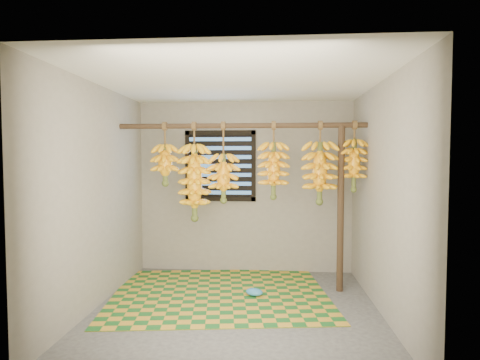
# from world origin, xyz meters

# --- Properties ---
(floor) EXTENTS (3.00, 3.00, 0.01)m
(floor) POSITION_xyz_m (0.00, 0.00, -0.01)
(floor) COLOR #434343
(floor) RESTS_ON ground
(ceiling) EXTENTS (3.00, 3.00, 0.01)m
(ceiling) POSITION_xyz_m (0.00, 0.00, 2.40)
(ceiling) COLOR silver
(ceiling) RESTS_ON wall_back
(wall_back) EXTENTS (3.00, 0.01, 2.40)m
(wall_back) POSITION_xyz_m (0.00, 1.50, 1.20)
(wall_back) COLOR gray
(wall_back) RESTS_ON floor
(wall_left) EXTENTS (0.01, 3.00, 2.40)m
(wall_left) POSITION_xyz_m (-1.50, 0.00, 1.20)
(wall_left) COLOR gray
(wall_left) RESTS_ON floor
(wall_right) EXTENTS (0.01, 3.00, 2.40)m
(wall_right) POSITION_xyz_m (1.50, 0.00, 1.20)
(wall_right) COLOR gray
(wall_right) RESTS_ON floor
(window) EXTENTS (1.00, 0.04, 1.00)m
(window) POSITION_xyz_m (-0.35, 1.48, 1.50)
(window) COLOR black
(window) RESTS_ON wall_back
(hanging_pole) EXTENTS (3.00, 0.06, 0.06)m
(hanging_pole) POSITION_xyz_m (0.00, 0.70, 2.00)
(hanging_pole) COLOR #402C1B
(hanging_pole) RESTS_ON wall_left
(support_post) EXTENTS (0.08, 0.08, 2.00)m
(support_post) POSITION_xyz_m (1.20, 0.70, 1.00)
(support_post) COLOR #402C1B
(support_post) RESTS_ON floor
(woven_mat) EXTENTS (2.72, 2.28, 0.01)m
(woven_mat) POSITION_xyz_m (-0.23, 0.48, 0.01)
(woven_mat) COLOR #1A5A20
(woven_mat) RESTS_ON floor
(plastic_bag) EXTENTS (0.25, 0.22, 0.09)m
(plastic_bag) POSITION_xyz_m (0.18, 0.42, 0.05)
(plastic_bag) COLOR #3486C4
(plastic_bag) RESTS_ON woven_mat
(banana_bunch_a) EXTENTS (0.32, 0.32, 0.77)m
(banana_bunch_a) POSITION_xyz_m (-0.94, 0.70, 1.53)
(banana_bunch_a) COLOR brown
(banana_bunch_a) RESTS_ON hanging_pole
(banana_bunch_b) EXTENTS (0.36, 0.36, 1.20)m
(banana_bunch_b) POSITION_xyz_m (-0.57, 0.70, 1.31)
(banana_bunch_b) COLOR brown
(banana_bunch_b) RESTS_ON hanging_pole
(banana_bunch_c) EXTENTS (0.36, 0.36, 0.98)m
(banana_bunch_c) POSITION_xyz_m (-0.21, 0.70, 1.37)
(banana_bunch_c) COLOR brown
(banana_bunch_c) RESTS_ON hanging_pole
(banana_bunch_d) EXTENTS (0.35, 0.35, 0.93)m
(banana_bunch_d) POSITION_xyz_m (0.39, 0.70, 1.46)
(banana_bunch_d) COLOR brown
(banana_bunch_d) RESTS_ON hanging_pole
(banana_bunch_e) EXTENTS (0.40, 0.40, 0.99)m
(banana_bunch_e) POSITION_xyz_m (0.95, 0.70, 1.43)
(banana_bunch_e) COLOR brown
(banana_bunch_e) RESTS_ON hanging_pole
(banana_bunch_f) EXTENTS (0.29, 0.29, 0.84)m
(banana_bunch_f) POSITION_xyz_m (1.35, 0.70, 1.53)
(banana_bunch_f) COLOR brown
(banana_bunch_f) RESTS_ON hanging_pole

